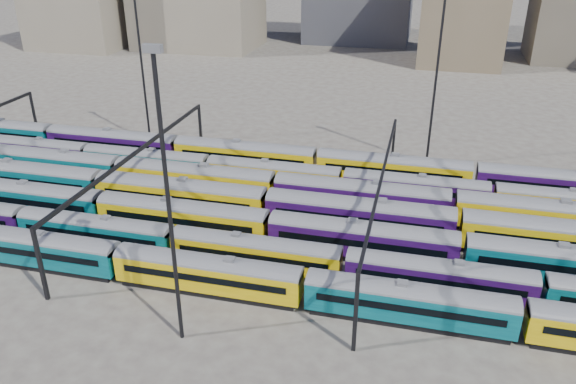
% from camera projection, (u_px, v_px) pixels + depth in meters
% --- Properties ---
extents(ground, '(500.00, 500.00, 0.00)m').
position_uv_depth(ground, '(294.00, 227.00, 67.95)').
color(ground, '#453E3A').
rests_on(ground, ground).
extents(rake_0, '(115.94, 2.83, 4.75)m').
position_uv_depth(rake_0, '(304.00, 284.00, 52.75)').
color(rake_0, black).
rests_on(rake_0, ground).
extents(rake_1, '(130.13, 2.72, 4.56)m').
position_uv_depth(rake_1, '(439.00, 274.00, 54.48)').
color(rake_1, black).
rests_on(rake_1, ground).
extents(rake_2, '(103.85, 3.04, 5.12)m').
position_uv_depth(rake_2, '(362.00, 236.00, 60.51)').
color(rake_2, black).
rests_on(rake_2, ground).
extents(rake_3, '(133.41, 3.25, 5.49)m').
position_uv_depth(rake_3, '(266.00, 202.00, 67.47)').
color(rake_3, black).
rests_on(rake_3, ground).
extents(rake_4, '(110.12, 3.22, 5.44)m').
position_uv_depth(rake_4, '(194.00, 177.00, 74.34)').
color(rake_4, black).
rests_on(rake_4, ground).
extents(rake_5, '(113.82, 2.78, 4.66)m').
position_uv_depth(rake_5, '(208.00, 165.00, 78.90)').
color(rake_5, black).
rests_on(rake_5, ground).
extents(rake_6, '(107.24, 3.14, 5.29)m').
position_uv_depth(rake_6, '(245.00, 153.00, 82.31)').
color(rake_6, black).
rests_on(rake_6, ground).
extents(gantry_1, '(0.35, 40.35, 8.03)m').
position_uv_depth(gantry_1, '(138.00, 160.00, 69.39)').
color(gantry_1, black).
rests_on(gantry_1, ground).
extents(gantry_2, '(0.35, 40.35, 8.03)m').
position_uv_depth(gantry_2, '(381.00, 184.00, 62.84)').
color(gantry_2, black).
rests_on(gantry_2, ground).
extents(mast_1, '(1.40, 0.50, 25.60)m').
position_uv_depth(mast_1, '(141.00, 60.00, 87.75)').
color(mast_1, black).
rests_on(mast_1, ground).
extents(mast_2, '(1.40, 0.50, 25.60)m').
position_uv_depth(mast_2, '(168.00, 195.00, 43.76)').
color(mast_2, black).
rests_on(mast_2, ground).
extents(mast_3, '(1.40, 0.50, 25.60)m').
position_uv_depth(mast_3, '(437.00, 73.00, 79.66)').
color(mast_3, black).
rests_on(mast_3, ground).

